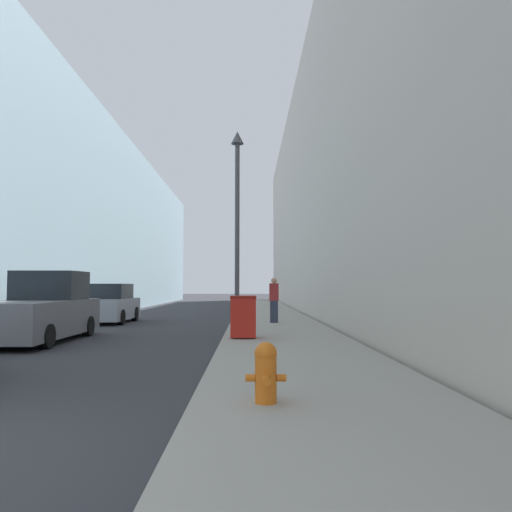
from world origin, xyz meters
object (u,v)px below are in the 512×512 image
(fire_hydrant, at_px, (266,371))
(lamppost, at_px, (237,214))
(pedestrian_on_sidewalk, at_px, (274,300))
(trash_bin, at_px, (243,316))
(pickup_truck, at_px, (40,312))
(parked_sedan_near, at_px, (110,305))

(fire_hydrant, xyz_separation_m, lamppost, (-0.60, 9.88, 3.42))
(lamppost, height_order, pedestrian_on_sidewalk, lamppost)
(trash_bin, relative_size, pickup_truck, 0.22)
(fire_hydrant, height_order, parked_sedan_near, parked_sedan_near)
(trash_bin, distance_m, pedestrian_on_sidewalk, 5.99)
(trash_bin, relative_size, lamppost, 0.18)
(pedestrian_on_sidewalk, bearing_deg, parked_sedan_near, 163.50)
(trash_bin, xyz_separation_m, lamppost, (-0.23, 2.02, 3.21))
(trash_bin, relative_size, pedestrian_on_sidewalk, 0.66)
(fire_hydrant, relative_size, trash_bin, 0.64)
(fire_hydrant, relative_size, pickup_truck, 0.14)
(fire_hydrant, bearing_deg, lamppost, 93.48)
(pickup_truck, relative_size, parked_sedan_near, 1.26)
(parked_sedan_near, bearing_deg, trash_bin, -53.17)
(lamppost, distance_m, pickup_truck, 6.69)
(parked_sedan_near, distance_m, pedestrian_on_sidewalk, 7.46)
(lamppost, xyz_separation_m, pedestrian_on_sidewalk, (1.39, 3.85, -2.91))
(pedestrian_on_sidewalk, bearing_deg, fire_hydrant, -93.30)
(trash_bin, bearing_deg, lamppost, 96.41)
(fire_hydrant, distance_m, trash_bin, 7.87)
(lamppost, height_order, parked_sedan_near, lamppost)
(pickup_truck, bearing_deg, parked_sedan_near, 90.08)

